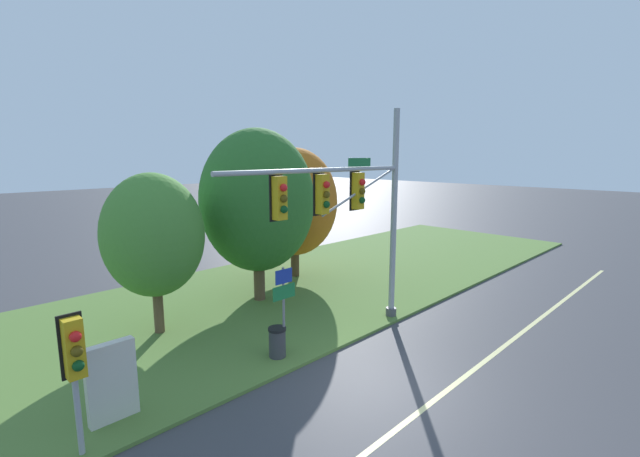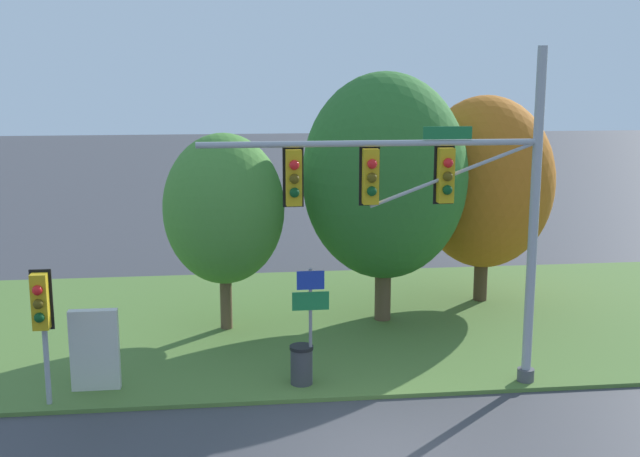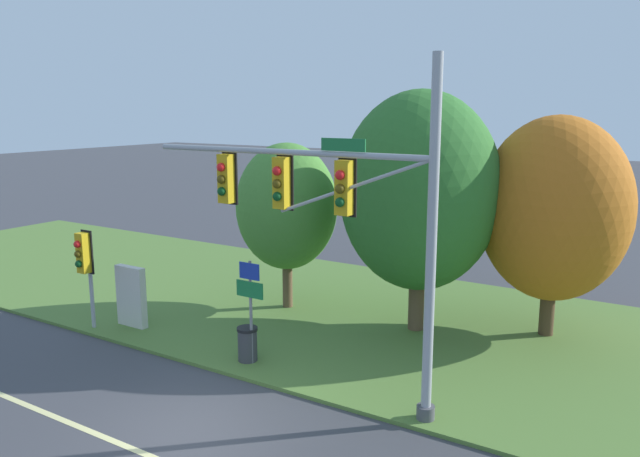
{
  "view_description": "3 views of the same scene",
  "coord_description": "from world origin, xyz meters",
  "px_view_note": "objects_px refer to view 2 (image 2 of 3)",
  "views": [
    {
      "loc": [
        -8.91,
        -6.24,
        6.24
      ],
      "look_at": [
        1.28,
        3.93,
        3.75
      ],
      "focal_mm": 24.0,
      "sensor_mm": 36.0,
      "label": 1
    },
    {
      "loc": [
        -2.76,
        -14.33,
        7.36
      ],
      "look_at": [
        -0.57,
        4.31,
        3.64
      ],
      "focal_mm": 45.0,
      "sensor_mm": 36.0,
      "label": 2
    },
    {
      "loc": [
        8.91,
        -8.96,
        6.81
      ],
      "look_at": [
        0.55,
        4.42,
        3.73
      ],
      "focal_mm": 35.0,
      "sensor_mm": 36.0,
      "label": 3
    }
  ],
  "objects_px": {
    "traffic_signal_mast": "(436,196)",
    "trash_bin": "(302,364)",
    "pedestrian_signal_near_kerb": "(41,309)",
    "route_sign_post": "(311,309)",
    "tree_left_of_mast": "(385,177)",
    "info_kiosk": "(95,350)",
    "tree_nearest_road": "(224,209)",
    "tree_behind_signpost": "(484,182)"
  },
  "relations": [
    {
      "from": "traffic_signal_mast",
      "to": "trash_bin",
      "type": "distance_m",
      "value": 5.04
    },
    {
      "from": "pedestrian_signal_near_kerb",
      "to": "route_sign_post",
      "type": "xyz_separation_m",
      "value": [
        5.87,
        0.57,
        -0.38
      ]
    },
    {
      "from": "pedestrian_signal_near_kerb",
      "to": "trash_bin",
      "type": "height_order",
      "value": "pedestrian_signal_near_kerb"
    },
    {
      "from": "tree_left_of_mast",
      "to": "info_kiosk",
      "type": "height_order",
      "value": "tree_left_of_mast"
    },
    {
      "from": "pedestrian_signal_near_kerb",
      "to": "tree_nearest_road",
      "type": "relative_size",
      "value": 0.55
    },
    {
      "from": "pedestrian_signal_near_kerb",
      "to": "trash_bin",
      "type": "xyz_separation_m",
      "value": [
        5.66,
        0.67,
        -1.75
      ]
    },
    {
      "from": "traffic_signal_mast",
      "to": "pedestrian_signal_near_kerb",
      "type": "distance_m",
      "value": 8.95
    },
    {
      "from": "tree_behind_signpost",
      "to": "trash_bin",
      "type": "bearing_deg",
      "value": -135.24
    },
    {
      "from": "tree_nearest_road",
      "to": "info_kiosk",
      "type": "distance_m",
      "value": 5.69
    },
    {
      "from": "tree_left_of_mast",
      "to": "tree_behind_signpost",
      "type": "xyz_separation_m",
      "value": [
        3.51,
        1.64,
        -0.45
      ]
    },
    {
      "from": "route_sign_post",
      "to": "tree_nearest_road",
      "type": "bearing_deg",
      "value": 113.54
    },
    {
      "from": "route_sign_post",
      "to": "tree_nearest_road",
      "type": "relative_size",
      "value": 0.5
    },
    {
      "from": "traffic_signal_mast",
      "to": "trash_bin",
      "type": "height_order",
      "value": "traffic_signal_mast"
    },
    {
      "from": "pedestrian_signal_near_kerb",
      "to": "info_kiosk",
      "type": "bearing_deg",
      "value": 44.58
    },
    {
      "from": "traffic_signal_mast",
      "to": "route_sign_post",
      "type": "distance_m",
      "value": 3.87
    },
    {
      "from": "traffic_signal_mast",
      "to": "tree_nearest_road",
      "type": "bearing_deg",
      "value": 134.43
    },
    {
      "from": "tree_nearest_road",
      "to": "trash_bin",
      "type": "relative_size",
      "value": 5.99
    },
    {
      "from": "route_sign_post",
      "to": "tree_left_of_mast",
      "type": "xyz_separation_m",
      "value": [
        2.64,
        4.76,
        2.41
      ]
    },
    {
      "from": "tree_behind_signpost",
      "to": "trash_bin",
      "type": "distance_m",
      "value": 9.55
    },
    {
      "from": "tree_behind_signpost",
      "to": "info_kiosk",
      "type": "relative_size",
      "value": 3.42
    },
    {
      "from": "tree_behind_signpost",
      "to": "trash_bin",
      "type": "relative_size",
      "value": 7.0
    },
    {
      "from": "info_kiosk",
      "to": "route_sign_post",
      "type": "bearing_deg",
      "value": -3.84
    },
    {
      "from": "tree_nearest_road",
      "to": "trash_bin",
      "type": "height_order",
      "value": "tree_nearest_road"
    },
    {
      "from": "pedestrian_signal_near_kerb",
      "to": "tree_left_of_mast",
      "type": "bearing_deg",
      "value": 32.05
    },
    {
      "from": "traffic_signal_mast",
      "to": "trash_bin",
      "type": "bearing_deg",
      "value": 171.26
    },
    {
      "from": "pedestrian_signal_near_kerb",
      "to": "tree_behind_signpost",
      "type": "bearing_deg",
      "value": 30.1
    },
    {
      "from": "pedestrian_signal_near_kerb",
      "to": "tree_left_of_mast",
      "type": "relative_size",
      "value": 0.42
    },
    {
      "from": "route_sign_post",
      "to": "tree_behind_signpost",
      "type": "distance_m",
      "value": 9.09
    },
    {
      "from": "info_kiosk",
      "to": "trash_bin",
      "type": "height_order",
      "value": "info_kiosk"
    },
    {
      "from": "traffic_signal_mast",
      "to": "info_kiosk",
      "type": "height_order",
      "value": "traffic_signal_mast"
    },
    {
      "from": "traffic_signal_mast",
      "to": "tree_nearest_road",
      "type": "height_order",
      "value": "traffic_signal_mast"
    },
    {
      "from": "tree_left_of_mast",
      "to": "trash_bin",
      "type": "bearing_deg",
      "value": -121.43
    },
    {
      "from": "tree_nearest_road",
      "to": "pedestrian_signal_near_kerb",
      "type": "bearing_deg",
      "value": -127.91
    },
    {
      "from": "info_kiosk",
      "to": "tree_behind_signpost",
      "type": "bearing_deg",
      "value": 28.65
    },
    {
      "from": "route_sign_post",
      "to": "tree_behind_signpost",
      "type": "xyz_separation_m",
      "value": [
        6.15,
        6.4,
        1.96
      ]
    },
    {
      "from": "tree_left_of_mast",
      "to": "tree_behind_signpost",
      "type": "bearing_deg",
      "value": 25.05
    },
    {
      "from": "pedestrian_signal_near_kerb",
      "to": "trash_bin",
      "type": "distance_m",
      "value": 5.96
    },
    {
      "from": "tree_nearest_road",
      "to": "trash_bin",
      "type": "distance_m",
      "value": 5.57
    },
    {
      "from": "pedestrian_signal_near_kerb",
      "to": "trash_bin",
      "type": "relative_size",
      "value": 3.3
    },
    {
      "from": "traffic_signal_mast",
      "to": "tree_left_of_mast",
      "type": "xyz_separation_m",
      "value": [
        -0.15,
        5.12,
        -0.24
      ]
    },
    {
      "from": "info_kiosk",
      "to": "pedestrian_signal_near_kerb",
      "type": "bearing_deg",
      "value": -135.42
    },
    {
      "from": "pedestrian_signal_near_kerb",
      "to": "tree_behind_signpost",
      "type": "relative_size",
      "value": 0.47
    }
  ]
}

